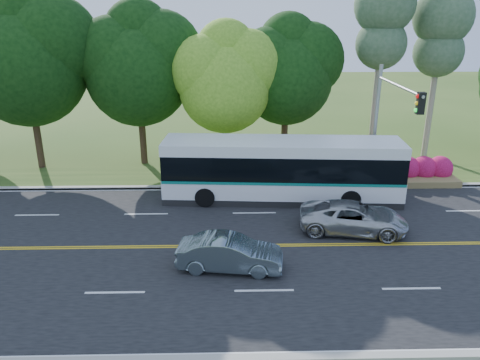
{
  "coord_description": "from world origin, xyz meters",
  "views": [
    {
      "loc": [
        -1.74,
        -18.29,
        9.81
      ],
      "look_at": [
        -1.26,
        2.0,
        2.37
      ],
      "focal_mm": 35.0,
      "sensor_mm": 36.0,
      "label": 1
    }
  ],
  "objects_px": {
    "transit_bus": "(282,170)",
    "sedan": "(230,253)",
    "suv": "(354,217)",
    "traffic_signal": "(388,114)"
  },
  "relations": [
    {
      "from": "transit_bus",
      "to": "sedan",
      "type": "distance_m",
      "value": 7.86
    },
    {
      "from": "transit_bus",
      "to": "suv",
      "type": "relative_size",
      "value": 2.57
    },
    {
      "from": "traffic_signal",
      "to": "suv",
      "type": "relative_size",
      "value": 1.41
    },
    {
      "from": "transit_bus",
      "to": "sedan",
      "type": "relative_size",
      "value": 3.06
    },
    {
      "from": "sedan",
      "to": "suv",
      "type": "height_order",
      "value": "suv"
    },
    {
      "from": "transit_bus",
      "to": "suv",
      "type": "height_order",
      "value": "transit_bus"
    },
    {
      "from": "sedan",
      "to": "transit_bus",
      "type": "bearing_deg",
      "value": -13.67
    },
    {
      "from": "transit_bus",
      "to": "sedan",
      "type": "height_order",
      "value": "transit_bus"
    },
    {
      "from": "traffic_signal",
      "to": "transit_bus",
      "type": "xyz_separation_m",
      "value": [
        -5.45,
        -0.03,
        -3.02
      ]
    },
    {
      "from": "sedan",
      "to": "suv",
      "type": "distance_m",
      "value": 6.61
    }
  ]
}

